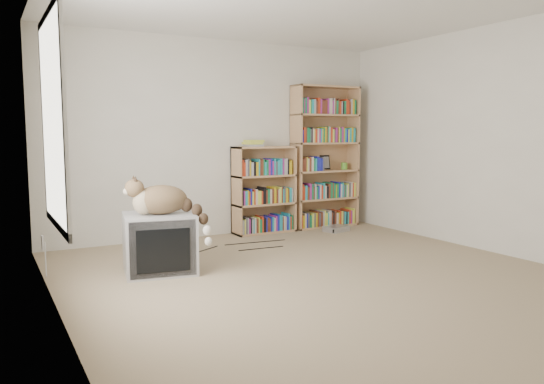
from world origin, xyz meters
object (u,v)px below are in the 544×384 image
cat (167,204)px  dvd_player (336,229)px  bookcase_tall (324,161)px  bookcase_short (263,193)px  crt_tv (159,243)px

cat → dvd_player: 2.90m
cat → bookcase_tall: bearing=31.6°
bookcase_short → dvd_player: bearing=-24.8°
bookcase_tall → dvd_player: bookcase_tall is taller
crt_tv → bookcase_short: bearing=46.0°
crt_tv → dvd_player: 2.87m
dvd_player → bookcase_short: bearing=141.9°
bookcase_short → crt_tv: bearing=-144.0°
bookcase_tall → dvd_player: bearing=-100.6°
crt_tv → cat: size_ratio=1.01×
crt_tv → dvd_player: bearing=28.5°
cat → bookcase_short: size_ratio=0.64×
crt_tv → dvd_player: size_ratio=2.32×
crt_tv → dvd_player: (2.71, 0.91, -0.24)m
cat → bookcase_tall: bookcase_tall is taller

